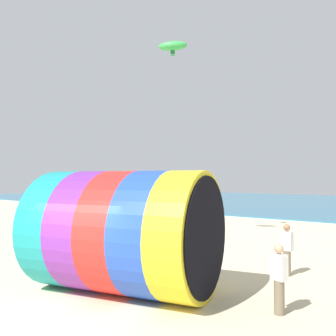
% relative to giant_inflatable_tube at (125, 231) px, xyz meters
% --- Properties ---
extents(ground_plane, '(120.00, 120.00, 0.00)m').
position_rel_giant_inflatable_tube_xyz_m(ground_plane, '(-0.16, -1.83, -1.68)').
color(ground_plane, beige).
extents(giant_inflatable_tube, '(5.47, 4.37, 3.35)m').
position_rel_giant_inflatable_tube_xyz_m(giant_inflatable_tube, '(0.00, 0.00, 0.00)').
color(giant_inflatable_tube, teal).
rests_on(giant_inflatable_tube, ground).
extents(kite_handler, '(0.41, 0.32, 1.62)m').
position_rel_giant_inflatable_tube_xyz_m(kite_handler, '(4.02, 0.99, -0.85)').
color(kite_handler, '#726651').
rests_on(kite_handler, ground).
extents(kite_green_parafoil, '(1.56, 1.14, 0.76)m').
position_rel_giant_inflatable_tube_xyz_m(kite_green_parafoil, '(-3.76, 7.19, 8.03)').
color(kite_green_parafoil, green).
extents(bystander_far_left, '(0.38, 0.25, 1.66)m').
position_rel_giant_inflatable_tube_xyz_m(bystander_far_left, '(2.93, 4.46, -0.83)').
color(bystander_far_left, '#726651').
rests_on(bystander_far_left, ground).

